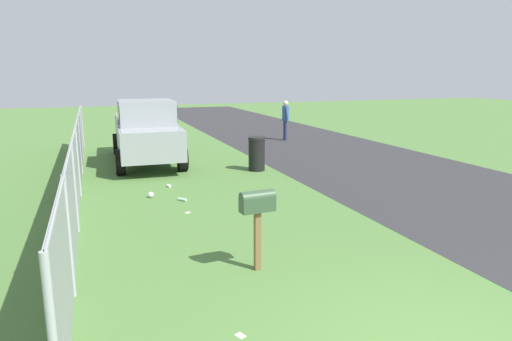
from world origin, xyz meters
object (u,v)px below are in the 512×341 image
pedestrian (285,117)px  mailbox (257,207)px  pickup_truck (146,130)px  trash_bin (257,154)px

pedestrian → mailbox: bearing=-108.1°
mailbox → pedestrian: 13.61m
mailbox → pickup_truck: (9.10, 0.57, 0.11)m
pickup_truck → trash_bin: size_ratio=5.39×
trash_bin → mailbox: bearing=160.1°
mailbox → pedestrian: size_ratio=0.71×
mailbox → pickup_truck: 9.12m
pickup_truck → pedestrian: (3.20, -6.39, -0.09)m
pickup_truck → mailbox: bearing=5.2°
mailbox → pickup_truck: bearing=-1.7°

